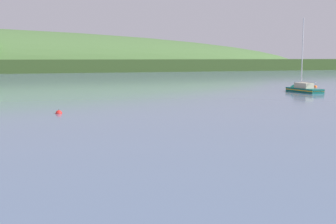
% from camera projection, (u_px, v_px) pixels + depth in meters
% --- Properties ---
extents(sailboat_midwater_white, '(2.49, 7.88, 13.33)m').
position_uv_depth(sailboat_midwater_white, '(301.00, 91.00, 73.39)').
color(sailboat_midwater_white, '#0F564C').
rests_on(sailboat_midwater_white, ground).
extents(mooring_buoy_foreground, '(0.74, 0.74, 0.82)m').
position_uv_depth(mooring_buoy_foreground, '(315.00, 87.00, 85.20)').
color(mooring_buoy_foreground, '#EA5B19').
rests_on(mooring_buoy_foreground, ground).
extents(mooring_buoy_midchannel, '(0.68, 0.68, 0.76)m').
position_uv_depth(mooring_buoy_midchannel, '(59.00, 114.00, 45.02)').
color(mooring_buoy_midchannel, red).
rests_on(mooring_buoy_midchannel, ground).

